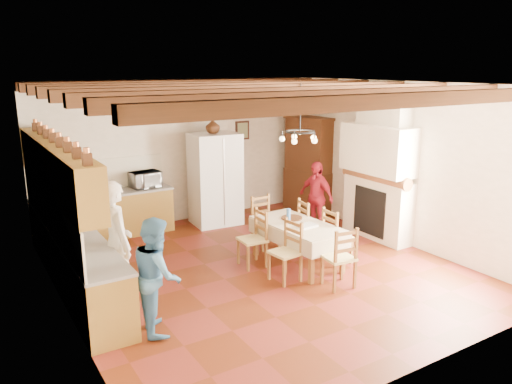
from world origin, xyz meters
The scene contains 31 objects.
floor centered at (0.00, 0.00, -0.01)m, with size 6.00×6.50×0.02m, color #521E0B.
ceiling centered at (0.00, 0.00, 3.01)m, with size 6.00×6.50×0.02m, color white.
wall_back centered at (0.00, 3.26, 1.50)m, with size 6.00×0.02×3.00m, color beige.
wall_front centered at (0.00, -3.26, 1.50)m, with size 6.00×0.02×3.00m, color beige.
wall_left centered at (-3.01, 0.00, 1.50)m, with size 0.02×6.50×3.00m, color beige.
wall_right centered at (3.01, 0.00, 1.50)m, with size 0.02×6.50×3.00m, color beige.
ceiling_beams centered at (0.00, 0.00, 2.91)m, with size 6.00×6.30×0.16m, color #321D11, non-canonical shape.
lower_cabinets_left centered at (-2.70, 1.05, 0.43)m, with size 0.60×4.30×0.86m, color brown.
lower_cabinets_back centered at (-1.55, 2.95, 0.43)m, with size 2.30×0.60×0.86m, color brown.
countertop_left centered at (-2.70, 1.05, 0.88)m, with size 0.62×4.30×0.04m, color slate.
countertop_back centered at (-1.55, 2.95, 0.88)m, with size 2.34×0.62×0.04m, color slate.
backsplash_left centered at (-2.98, 1.05, 1.20)m, with size 0.03×4.30×0.60m, color beige.
backsplash_back centered at (-1.55, 3.23, 1.20)m, with size 2.30×0.03×0.60m, color beige.
upper_cabinets centered at (-2.83, 1.05, 1.85)m, with size 0.35×4.20×0.70m, color brown.
fireplace centered at (2.72, 0.20, 1.40)m, with size 0.56×1.60×2.80m, color beige, non-canonical shape.
wall_picture centered at (1.55, 3.23, 1.85)m, with size 0.34×0.03×0.42m, color #321A14.
refrigerator centered at (0.55, 2.66, 0.96)m, with size 0.96×0.79×1.92m, color silver.
hutch centered at (2.75, 2.33, 1.08)m, with size 0.50×1.20×2.17m, color #391C0F, non-canonical shape.
dining_table centered at (0.67, -0.10, 0.64)m, with size 0.95×1.69×0.72m.
chandelier centered at (0.67, -0.10, 2.25)m, with size 0.47×0.47×0.03m, color black.
chair_left_near centered at (0.11, -0.54, 0.48)m, with size 0.42×0.40×0.96m, color brown, non-canonical shape.
chair_left_far centered at (-0.01, 0.24, 0.48)m, with size 0.42×0.40×0.96m, color brown, non-canonical shape.
chair_right_near centered at (1.30, -0.38, 0.48)m, with size 0.42×0.40×0.96m, color brown, non-canonical shape.
chair_right_far centered at (1.26, 0.29, 0.48)m, with size 0.42×0.40×0.96m, color brown, non-canonical shape.
chair_end_near centered at (0.68, -1.13, 0.48)m, with size 0.42×0.40×0.96m, color brown, non-canonical shape.
chair_end_far centered at (0.65, 0.87, 0.48)m, with size 0.42×0.40×0.96m, color brown, non-canonical shape.
person_man centered at (-2.31, 0.03, 0.90)m, with size 0.65×0.43×1.79m, color silver.
person_woman_blue centered at (-2.09, -0.90, 0.74)m, with size 0.72×0.56×1.48m, color teal.
person_woman_red centered at (2.03, 1.13, 0.72)m, with size 0.84×0.35×1.43m, color #AF1D2F.
microwave centered at (-0.86, 2.95, 1.06)m, with size 0.58×0.39×0.32m, color silver.
fridge_vase centered at (0.52, 2.66, 2.07)m, with size 0.29×0.29×0.31m, color #391C0F.
Camera 1 is at (-4.07, -6.45, 3.27)m, focal length 35.00 mm.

